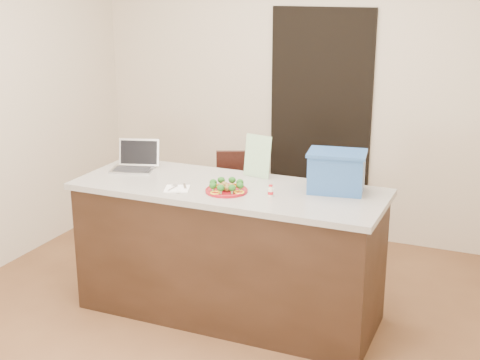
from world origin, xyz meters
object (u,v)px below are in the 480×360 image
at_px(plate, 227,190).
at_px(napkin, 177,189).
at_px(yogurt_bottle, 271,192).
at_px(blue_box, 337,171).
at_px(island, 229,251).
at_px(chair, 237,202).
at_px(laptop, 136,161).

distance_m(plate, napkin, 0.33).
bearing_deg(plate, yogurt_bottle, 4.86).
xyz_separation_m(plate, blue_box, (0.64, 0.29, 0.12)).
relative_size(plate, blue_box, 0.68).
bearing_deg(yogurt_bottle, island, 165.29).
xyz_separation_m(island, chair, (-0.28, 0.79, 0.06)).
distance_m(yogurt_bottle, blue_box, 0.45).
relative_size(napkin, yogurt_bottle, 2.06).
relative_size(yogurt_bottle, blue_box, 0.19).
xyz_separation_m(napkin, laptop, (-0.50, 0.30, 0.05)).
bearing_deg(island, blue_box, 14.52).
distance_m(island, yogurt_bottle, 0.60).
bearing_deg(island, laptop, 171.29).
relative_size(plate, napkin, 1.76).
distance_m(yogurt_bottle, laptop, 1.13).
distance_m(island, chair, 0.84).
distance_m(plate, yogurt_bottle, 0.29).
xyz_separation_m(island, blue_box, (0.68, 0.18, 0.59)).
relative_size(yogurt_bottle, chair, 0.08).
relative_size(island, laptop, 6.08).
height_order(yogurt_bottle, blue_box, blue_box).
xyz_separation_m(island, plate, (0.04, -0.11, 0.47)).
xyz_separation_m(laptop, chair, (0.50, 0.67, -0.45)).
xyz_separation_m(plate, yogurt_bottle, (0.29, 0.02, 0.02)).
height_order(blue_box, chair, blue_box).
bearing_deg(island, yogurt_bottle, -14.71).
xyz_separation_m(plate, chair, (-0.32, 0.90, -0.41)).
relative_size(laptop, blue_box, 0.85).
bearing_deg(laptop, island, -25.94).
relative_size(plate, chair, 0.30).
bearing_deg(chair, blue_box, -55.63).
bearing_deg(blue_box, yogurt_bottle, -152.14).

